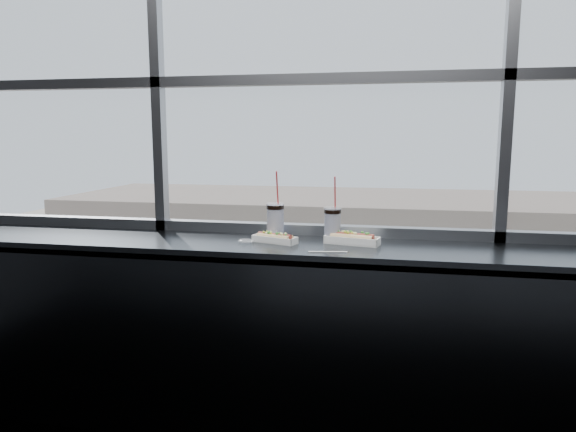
% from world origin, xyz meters
% --- Properties ---
extents(wall_back_lower, '(6.00, 0.00, 6.00)m').
position_xyz_m(wall_back_lower, '(0.00, 1.50, 0.55)').
color(wall_back_lower, black).
rests_on(wall_back_lower, ground).
extents(window_glass, '(6.00, 0.00, 6.00)m').
position_xyz_m(window_glass, '(0.00, 1.52, 2.30)').
color(window_glass, silver).
rests_on(window_glass, ground).
extents(window_mullions, '(6.00, 0.08, 2.40)m').
position_xyz_m(window_mullions, '(0.00, 1.50, 2.30)').
color(window_mullions, gray).
rests_on(window_mullions, ground).
extents(counter, '(6.00, 0.55, 0.06)m').
position_xyz_m(counter, '(0.00, 1.23, 1.07)').
color(counter, '#494F56').
rests_on(counter, ground).
extents(counter_fascia, '(6.00, 0.04, 1.04)m').
position_xyz_m(counter_fascia, '(0.00, 0.97, 0.55)').
color(counter_fascia, '#494F56').
rests_on(counter_fascia, ground).
extents(hotdog_tray_left, '(0.27, 0.16, 0.06)m').
position_xyz_m(hotdog_tray_left, '(-0.22, 1.22, 1.13)').
color(hotdog_tray_left, white).
rests_on(hotdog_tray_left, counter).
extents(hotdog_tray_right, '(0.31, 0.15, 0.07)m').
position_xyz_m(hotdog_tray_right, '(0.20, 1.27, 1.13)').
color(hotdog_tray_right, white).
rests_on(hotdog_tray_right, counter).
extents(soda_cup_left, '(0.11, 0.11, 0.39)m').
position_xyz_m(soda_cup_left, '(-0.24, 1.34, 1.21)').
color(soda_cup_left, white).
rests_on(soda_cup_left, counter).
extents(soda_cup_right, '(0.10, 0.10, 0.36)m').
position_xyz_m(soda_cup_right, '(0.09, 1.31, 1.21)').
color(soda_cup_right, white).
rests_on(soda_cup_right, counter).
extents(loose_straw, '(0.19, 0.04, 0.01)m').
position_xyz_m(loose_straw, '(0.10, 1.03, 1.10)').
color(loose_straw, white).
rests_on(loose_straw, counter).
extents(wrapper, '(0.10, 0.07, 0.02)m').
position_xyz_m(wrapper, '(-0.37, 1.18, 1.11)').
color(wrapper, silver).
rests_on(wrapper, counter).
extents(plaza_ground, '(120.00, 120.00, 0.00)m').
position_xyz_m(plaza_ground, '(0.00, 45.00, -11.00)').
color(plaza_ground, '#BDAC9A').
rests_on(plaza_ground, ground).
extents(street_asphalt, '(80.00, 10.00, 0.06)m').
position_xyz_m(street_asphalt, '(0.00, 21.50, -10.97)').
color(street_asphalt, black).
rests_on(street_asphalt, plaza_ground).
extents(far_sidewalk, '(80.00, 6.00, 0.04)m').
position_xyz_m(far_sidewalk, '(0.00, 29.50, -10.98)').
color(far_sidewalk, '#BDAC9A').
rests_on(far_sidewalk, plaza_ground).
extents(far_building, '(50.00, 14.00, 8.00)m').
position_xyz_m(far_building, '(0.00, 39.50, -7.00)').
color(far_building, gray).
rests_on(far_building, plaza_ground).
extents(car_near_b, '(3.40, 6.91, 2.22)m').
position_xyz_m(car_near_b, '(-8.04, 17.50, -9.83)').
color(car_near_b, black).
rests_on(car_near_b, street_asphalt).
extents(car_near_a, '(2.63, 6.15, 2.04)m').
position_xyz_m(car_near_a, '(-15.53, 17.50, -9.92)').
color(car_near_a, white).
rests_on(car_near_a, street_asphalt).
extents(car_far_a, '(3.21, 6.69, 2.16)m').
position_xyz_m(car_far_a, '(-10.29, 25.50, -9.86)').
color(car_far_a, black).
rests_on(car_far_a, street_asphalt).
extents(pedestrian_d, '(0.73, 0.97, 2.18)m').
position_xyz_m(pedestrian_d, '(10.08, 28.96, -9.87)').
color(pedestrian_d, '#66605B').
rests_on(pedestrian_d, far_sidewalk).
extents(pedestrian_c, '(0.71, 0.94, 2.12)m').
position_xyz_m(pedestrian_c, '(5.72, 29.64, -9.90)').
color(pedestrian_c, '#66605B').
rests_on(pedestrian_c, far_sidewalk).
extents(pedestrian_b, '(0.83, 0.62, 1.86)m').
position_xyz_m(pedestrian_b, '(-0.85, 29.67, -10.03)').
color(pedestrian_b, '#66605B').
rests_on(pedestrian_b, far_sidewalk).
extents(pedestrian_a, '(0.69, 0.91, 2.06)m').
position_xyz_m(pedestrian_a, '(-5.70, 29.47, -9.93)').
color(pedestrian_a, '#66605B').
rests_on(pedestrian_a, far_sidewalk).
extents(tree_left, '(3.59, 3.59, 5.60)m').
position_xyz_m(tree_left, '(-8.80, 29.50, -7.20)').
color(tree_left, '#47382B').
rests_on(tree_left, far_sidewalk).
extents(tree_center, '(3.37, 3.37, 5.27)m').
position_xyz_m(tree_center, '(1.10, 29.50, -7.43)').
color(tree_center, '#47382B').
rests_on(tree_center, far_sidewalk).
extents(tree_right, '(3.27, 3.27, 5.11)m').
position_xyz_m(tree_right, '(10.08, 29.50, -7.54)').
color(tree_right, '#47382B').
rests_on(tree_right, far_sidewalk).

